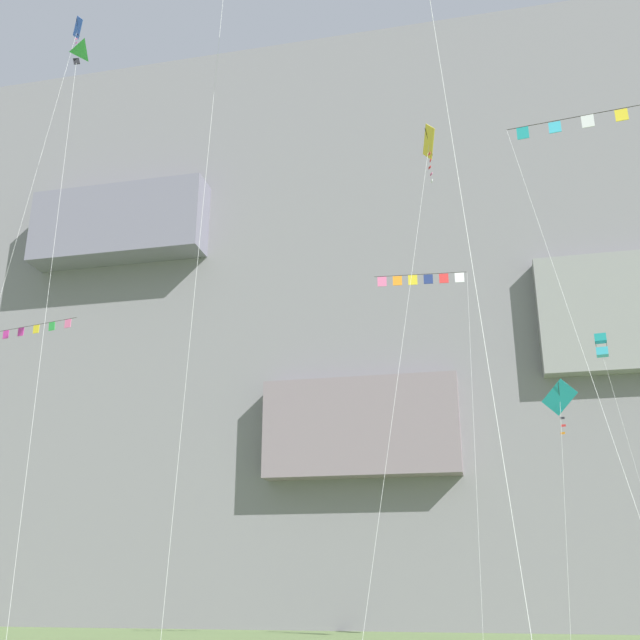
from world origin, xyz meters
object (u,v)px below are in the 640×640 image
object	(u,v)px
kite_banner_front_field	(31,344)
kite_box_mid_center	(602,346)
kite_diamond_high_left	(64,75)
kite_banner_far_left	(423,287)
kite_delta_far_right	(67,81)
kite_banner_high_center	(589,147)
kite_diamond_low_right	(426,162)
kite_diamond_upper_mid	(560,407)

from	to	relation	value
kite_banner_front_field	kite_box_mid_center	world-z (taller)	kite_box_mid_center
kite_diamond_high_left	kite_banner_far_left	size ratio (longest dim) A/B	1.67
kite_delta_far_right	kite_box_mid_center	xyz separation A→B (m)	(25.63, 19.48, -9.05)
kite_banner_far_left	kite_box_mid_center	bearing A→B (deg)	22.20
kite_banner_high_center	kite_delta_far_right	bearing A→B (deg)	170.80
kite_banner_far_left	kite_delta_far_right	bearing A→B (deg)	-135.08
kite_diamond_high_left	kite_diamond_low_right	xyz separation A→B (m)	(20.23, -2.40, -9.79)
kite_diamond_high_left	kite_diamond_low_right	world-z (taller)	kite_diamond_high_left
kite_diamond_low_right	kite_banner_high_center	xyz separation A→B (m)	(5.73, -6.15, -3.86)
kite_diamond_high_left	kite_diamond_low_right	size ratio (longest dim) A/B	1.53
kite_delta_far_right	kite_box_mid_center	size ratio (longest dim) A/B	1.55
kite_diamond_upper_mid	kite_delta_far_right	bearing A→B (deg)	-159.28
kite_banner_front_field	kite_diamond_upper_mid	distance (m)	28.14
kite_diamond_high_left	kite_delta_far_right	bearing A→B (deg)	-53.86
kite_delta_far_right	kite_banner_far_left	bearing A→B (deg)	44.92
kite_diamond_low_right	kite_diamond_upper_mid	xyz separation A→B (m)	(5.08, 5.68, -9.96)
kite_diamond_high_left	kite_diamond_upper_mid	bearing A→B (deg)	7.39
kite_diamond_high_left	kite_delta_far_right	xyz separation A→B (m)	(3.60, -4.93, -4.66)
kite_diamond_upper_mid	kite_diamond_low_right	bearing A→B (deg)	-131.79
kite_diamond_low_right	kite_banner_high_center	bearing A→B (deg)	-47.04
kite_diamond_high_left	kite_banner_far_left	bearing A→B (deg)	28.68
kite_diamond_low_right	kite_box_mid_center	distance (m)	19.59
kite_box_mid_center	kite_banner_far_left	size ratio (longest dim) A/B	0.84
kite_diamond_high_left	kite_diamond_upper_mid	size ratio (longest dim) A/B	2.86
kite_diamond_low_right	kite_box_mid_center	size ratio (longest dim) A/B	1.29
kite_delta_far_right	kite_box_mid_center	bearing A→B (deg)	37.24
kite_banner_front_field	kite_delta_far_right	bearing A→B (deg)	-55.29
kite_diamond_low_right	kite_banner_high_center	size ratio (longest dim) A/B	1.24
kite_delta_far_right	kite_banner_far_left	world-z (taller)	kite_delta_far_right
kite_delta_far_right	kite_diamond_upper_mid	size ratio (longest dim) A/B	2.25
kite_box_mid_center	kite_delta_far_right	bearing A→B (deg)	-142.76
kite_banner_front_field	kite_box_mid_center	distance (m)	33.43
kite_diamond_low_right	kite_banner_far_left	world-z (taller)	kite_diamond_low_right
kite_diamond_upper_mid	kite_banner_far_left	distance (m)	13.22
kite_box_mid_center	kite_banner_far_left	distance (m)	11.57
kite_box_mid_center	kite_banner_front_field	bearing A→B (deg)	-161.05
kite_banner_front_field	kite_box_mid_center	size ratio (longest dim) A/B	0.97
kite_diamond_upper_mid	kite_box_mid_center	size ratio (longest dim) A/B	0.69
kite_delta_far_right	kite_diamond_low_right	distance (m)	17.59
kite_banner_high_center	kite_banner_far_left	distance (m)	20.40
kite_banner_front_field	kite_diamond_upper_mid	size ratio (longest dim) A/B	1.41
kite_delta_far_right	kite_banner_high_center	world-z (taller)	kite_delta_far_right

